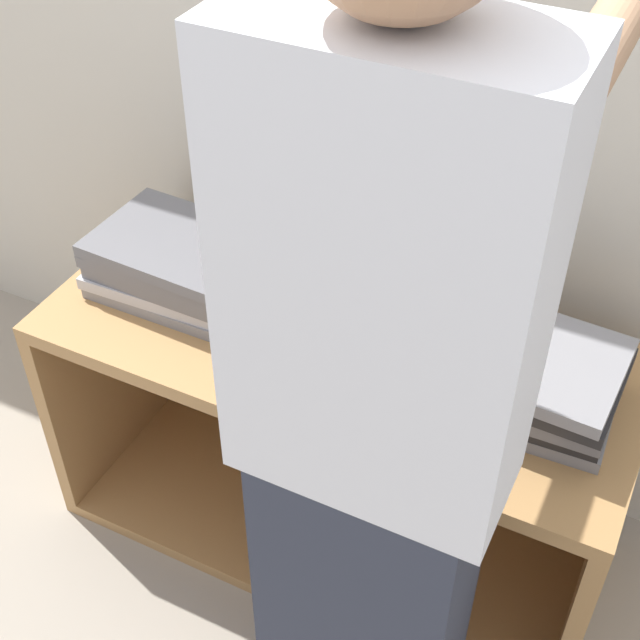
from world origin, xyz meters
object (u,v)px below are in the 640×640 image
laptop_stack_left (180,263)px  person (376,443)px  laptop_stack_right (521,374)px  laptop_open (349,305)px

laptop_stack_left → person: bearing=-34.3°
laptop_stack_left → laptop_stack_right: (0.77, -0.01, 0.00)m
laptop_open → laptop_stack_right: (0.39, -0.06, 0.01)m
laptop_stack_right → person: bearing=-104.9°
laptop_stack_left → person: person is taller
laptop_stack_left → laptop_stack_right: 0.77m
laptop_stack_left → laptop_stack_right: bearing=-0.5°
laptop_open → person: person is taller
laptop_stack_right → person: (-0.12, -0.44, 0.20)m
laptop_open → laptop_stack_left: size_ratio=0.94×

